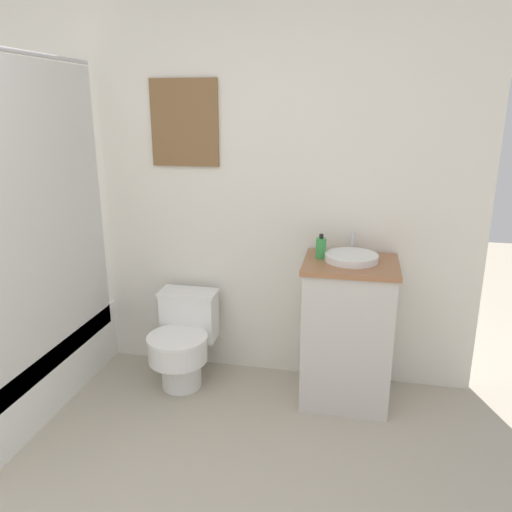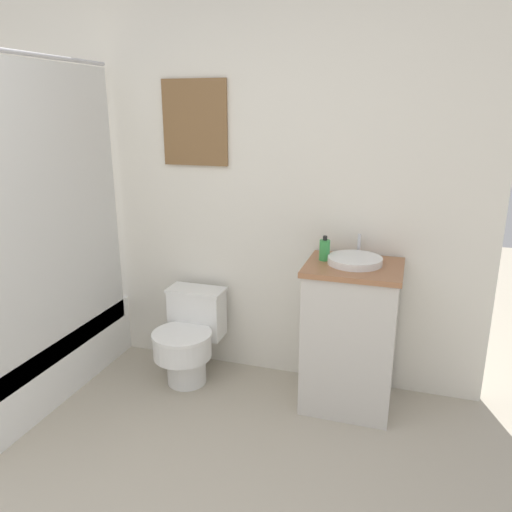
# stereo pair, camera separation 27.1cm
# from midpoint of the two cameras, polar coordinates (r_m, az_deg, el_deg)

# --- Properties ---
(wall_back) EXTENTS (3.51, 0.07, 2.50)m
(wall_back) POSITION_cam_midpoint_polar(r_m,az_deg,el_deg) (3.23, -9.09, 8.30)
(wall_back) COLOR silver
(wall_back) RESTS_ON ground_plane
(shower_area) EXTENTS (0.62, 1.44, 1.98)m
(shower_area) POSITION_cam_midpoint_polar(r_m,az_deg,el_deg) (3.37, -28.21, -10.85)
(shower_area) COLOR white
(shower_area) RESTS_ON ground_plane
(toilet) EXTENTS (0.37, 0.52, 0.58)m
(toilet) POSITION_cam_midpoint_polar(r_m,az_deg,el_deg) (3.26, -10.74, -9.50)
(toilet) COLOR white
(toilet) RESTS_ON ground_plane
(vanity) EXTENTS (0.53, 0.47, 0.87)m
(vanity) POSITION_cam_midpoint_polar(r_m,az_deg,el_deg) (3.00, 7.82, -8.63)
(vanity) COLOR beige
(vanity) RESTS_ON ground_plane
(sink) EXTENTS (0.30, 0.34, 0.13)m
(sink) POSITION_cam_midpoint_polar(r_m,az_deg,el_deg) (2.86, 8.21, -0.18)
(sink) COLOR white
(sink) RESTS_ON vanity
(soap_bottle) EXTENTS (0.06, 0.06, 0.14)m
(soap_bottle) POSITION_cam_midpoint_polar(r_m,az_deg,el_deg) (2.88, 4.78, 0.90)
(soap_bottle) COLOR green
(soap_bottle) RESTS_ON vanity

